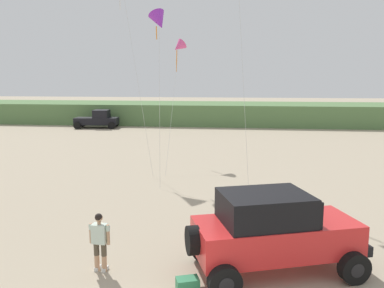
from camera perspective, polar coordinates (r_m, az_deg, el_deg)
name	(u,v)px	position (r m, az deg, el deg)	size (l,w,h in m)	color
dune_ridge	(191,113)	(48.14, -0.19, 4.54)	(90.00, 9.14, 2.41)	#567A47
jeep	(274,230)	(11.15, 11.78, -12.19)	(5.01, 3.64, 2.26)	red
person_watching	(100,239)	(11.35, -13.28, -13.28)	(0.62, 0.33, 1.67)	tan
cooler_box	(188,285)	(10.38, -0.65, -19.87)	(0.56, 0.36, 0.38)	#2D7F51
distant_pickup	(98,119)	(44.17, -13.54, 3.50)	(4.78, 2.82, 1.98)	black
kite_red_delta	(159,21)	(22.42, -4.82, 17.41)	(1.42, 4.37, 9.07)	purple
kite_white_parafoil	(179,47)	(26.73, -1.94, 13.94)	(1.24, 6.44, 7.94)	#E04C93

